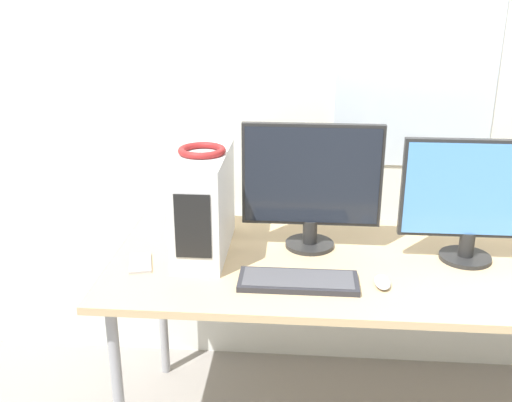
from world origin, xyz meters
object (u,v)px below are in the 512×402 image
pc_tower (204,204)px  keyboard (298,281)px  headphones (202,150)px  mouse (382,282)px  monitor_right_near (473,197)px  cell_phone (140,263)px  monitor_main (312,183)px

pc_tower → keyboard: (0.36, -0.24, -0.18)m
headphones → mouse: size_ratio=1.64×
monitor_right_near → headphones: bearing=179.9°
keyboard → mouse: size_ratio=3.84×
mouse → headphones: bearing=160.3°
monitor_right_near → keyboard: size_ratio=1.26×
pc_tower → cell_phone: size_ratio=2.69×
pc_tower → monitor_right_near: bearing=-0.0°
keyboard → monitor_right_near: bearing=21.5°
pc_tower → monitor_main: bearing=9.9°
pc_tower → monitor_right_near: (0.98, -0.00, 0.05)m
headphones → keyboard: bearing=-34.1°
pc_tower → cell_phone: (-0.22, -0.14, -0.19)m
headphones → monitor_main: size_ratio=0.33×
monitor_right_near → mouse: (-0.33, -0.23, -0.23)m
monitor_main → cell_phone: monitor_main is taller
pc_tower → headphones: size_ratio=2.60×
headphones → monitor_right_near: monitor_right_near is taller
headphones → monitor_right_near: 0.99m
pc_tower → monitor_right_near: 0.98m
mouse → cell_phone: bearing=174.0°
headphones → monitor_right_near: size_ratio=0.34×
pc_tower → monitor_main: 0.41m
mouse → monitor_main: bearing=129.4°
pc_tower → keyboard: 0.47m
monitor_main → cell_phone: (-0.62, -0.21, -0.26)m
pc_tower → headphones: bearing=90.0°
cell_phone → monitor_main: bearing=3.9°
keyboard → cell_phone: (-0.58, 0.10, -0.01)m
monitor_right_near → pc_tower: bearing=180.0°
headphones → cell_phone: (-0.22, -0.14, -0.39)m
monitor_main → keyboard: monitor_main is taller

